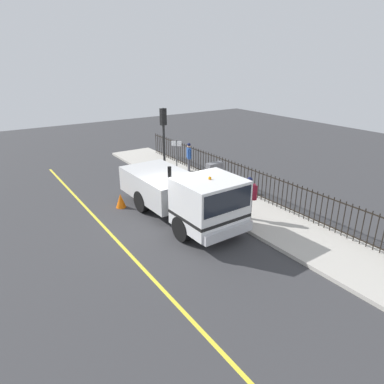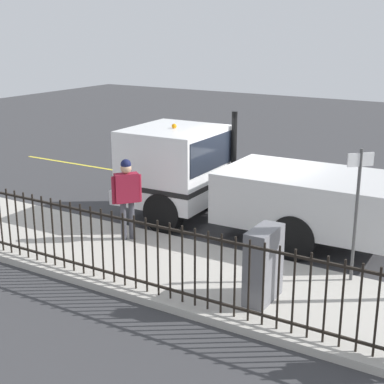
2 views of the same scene
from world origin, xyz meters
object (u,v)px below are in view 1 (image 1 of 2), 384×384
object	(u,v)px
pedestrian_distant	(189,154)
street_sign	(177,158)
work_truck	(186,194)
traffic_cone	(121,201)
worker_standing	(249,194)
traffic_light_near	(164,130)
utility_cabinet	(214,175)

from	to	relation	value
pedestrian_distant	street_sign	xyz separation A→B (m)	(-1.98, -1.90, 0.51)
work_truck	pedestrian_distant	size ratio (longest dim) A/B	4.00
street_sign	work_truck	bearing A→B (deg)	-115.99
pedestrian_distant	traffic_cone	xyz separation A→B (m)	(-5.29, -2.43, -0.84)
worker_standing	pedestrian_distant	bearing A→B (deg)	-63.03
work_truck	traffic_light_near	world-z (taller)	traffic_light_near
worker_standing	traffic_light_near	bearing A→B (deg)	-46.61
utility_cabinet	traffic_cone	size ratio (longest dim) A/B	1.99
traffic_light_near	utility_cabinet	world-z (taller)	traffic_light_near
utility_cabinet	street_sign	xyz separation A→B (m)	(-1.58, 1.07, 0.89)
street_sign	utility_cabinet	bearing A→B (deg)	-33.94
traffic_cone	traffic_light_near	bearing A→B (deg)	29.44
traffic_light_near	street_sign	xyz separation A→B (m)	(-0.06, -1.38, -1.18)
work_truck	worker_standing	xyz separation A→B (m)	(2.13, -1.42, -0.00)
work_truck	utility_cabinet	bearing A→B (deg)	-145.83
work_truck	utility_cabinet	world-z (taller)	work_truck
work_truck	traffic_cone	size ratio (longest dim) A/B	10.37
pedestrian_distant	utility_cabinet	xyz separation A→B (m)	(-0.39, -2.97, -0.38)
traffic_light_near	pedestrian_distant	bearing A→B (deg)	-174.44
traffic_cone	street_sign	world-z (taller)	street_sign
worker_standing	street_sign	world-z (taller)	street_sign
traffic_light_near	traffic_cone	world-z (taller)	traffic_light_near
traffic_cone	work_truck	bearing A→B (deg)	-59.90
utility_cabinet	traffic_cone	xyz separation A→B (m)	(-4.90, 0.53, -0.46)
street_sign	pedestrian_distant	bearing A→B (deg)	43.89
traffic_cone	worker_standing	bearing A→B (deg)	-48.51
work_truck	worker_standing	size ratio (longest dim) A/B	3.73
worker_standing	utility_cabinet	world-z (taller)	worker_standing
pedestrian_distant	traffic_light_near	size ratio (longest dim) A/B	0.44
work_truck	traffic_light_near	bearing A→B (deg)	-111.37
worker_standing	utility_cabinet	distance (m)	3.94
work_truck	utility_cabinet	size ratio (longest dim) A/B	5.20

